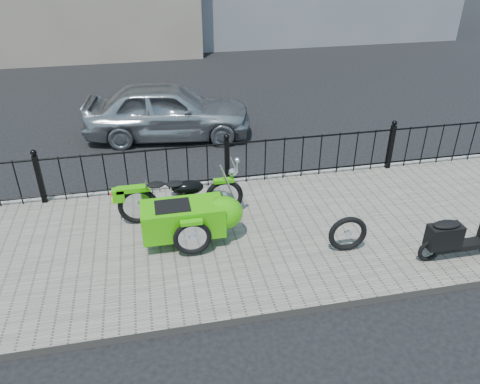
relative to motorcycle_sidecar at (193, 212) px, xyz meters
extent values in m
plane|color=black|center=(0.88, 0.41, -0.59)|extent=(120.00, 120.00, 0.00)
cube|color=#6A645A|center=(0.88, -0.09, -0.53)|extent=(30.00, 3.80, 0.12)
cube|color=gray|center=(0.88, 1.85, -0.53)|extent=(30.00, 0.10, 0.12)
cylinder|color=black|center=(0.88, 1.71, 0.40)|extent=(14.00, 0.04, 0.04)
cylinder|color=black|center=(0.88, 1.71, -0.35)|extent=(14.00, 0.04, 0.04)
cube|color=black|center=(-2.62, 1.71, 0.01)|extent=(0.09, 0.09, 0.96)
sphere|color=black|center=(-2.62, 1.71, 0.55)|extent=(0.11, 0.11, 0.11)
cube|color=black|center=(0.88, 1.71, 0.01)|extent=(0.09, 0.09, 0.96)
sphere|color=black|center=(0.88, 1.71, 0.55)|extent=(0.11, 0.11, 0.11)
cube|color=black|center=(4.38, 1.71, 0.01)|extent=(0.09, 0.09, 0.96)
sphere|color=black|center=(4.38, 1.71, 0.55)|extent=(0.11, 0.11, 0.11)
torus|color=black|center=(0.62, 0.61, -0.13)|extent=(0.69, 0.09, 0.69)
torus|color=black|center=(-0.88, 0.61, -0.13)|extent=(0.69, 0.09, 0.69)
torus|color=black|center=(-0.08, -0.53, -0.13)|extent=(0.60, 0.08, 0.60)
cube|color=gray|center=(-0.13, 0.61, -0.11)|extent=(0.34, 0.22, 0.24)
cylinder|color=black|center=(-0.13, 0.61, -0.18)|extent=(1.40, 0.04, 0.04)
ellipsoid|color=black|center=(-0.01, 0.61, 0.13)|extent=(0.54, 0.29, 0.26)
cylinder|color=silver|center=(0.80, 0.61, 0.49)|extent=(0.03, 0.56, 0.03)
cylinder|color=silver|center=(0.68, 0.61, 0.18)|extent=(0.25, 0.04, 0.59)
sphere|color=silver|center=(0.78, 0.61, 0.35)|extent=(0.15, 0.15, 0.15)
cube|color=#37B607|center=(0.62, 0.61, 0.20)|extent=(0.36, 0.12, 0.06)
cube|color=#37B607|center=(-0.93, 0.61, 0.21)|extent=(0.55, 0.16, 0.08)
ellipsoid|color=black|center=(-0.23, 0.61, 0.23)|extent=(0.31, 0.22, 0.08)
ellipsoid|color=black|center=(-0.55, 0.61, 0.25)|extent=(0.31, 0.22, 0.08)
sphere|color=red|center=(-1.28, 0.61, 0.15)|extent=(0.07, 0.07, 0.07)
cube|color=yellow|center=(-1.30, 0.71, -0.03)|extent=(0.02, 0.14, 0.10)
cube|color=#37B607|center=(-0.18, -0.14, 0.00)|extent=(1.30, 0.62, 0.50)
ellipsoid|color=#37B607|center=(0.47, -0.14, 0.02)|extent=(0.65, 0.60, 0.54)
cube|color=black|center=(-0.33, -0.14, 0.23)|extent=(0.55, 0.43, 0.06)
cube|color=#37B607|center=(-0.08, -0.53, 0.16)|extent=(0.34, 0.11, 0.06)
torus|color=black|center=(3.47, -1.39, -0.28)|extent=(0.39, 0.07, 0.39)
cube|color=black|center=(3.99, -1.39, -0.27)|extent=(0.95, 0.21, 0.09)
cube|color=black|center=(3.66, -1.39, -0.05)|extent=(0.52, 0.25, 0.38)
ellipsoid|color=black|center=(3.66, -1.39, 0.17)|extent=(0.44, 0.22, 0.09)
torus|color=black|center=(2.33, -0.87, -0.16)|extent=(0.63, 0.14, 0.62)
imported|color=#A5A8AC|center=(-0.05, 4.67, 0.10)|extent=(4.23, 2.16, 1.38)
camera|label=1|loc=(-0.57, -6.46, 4.06)|focal=35.00mm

